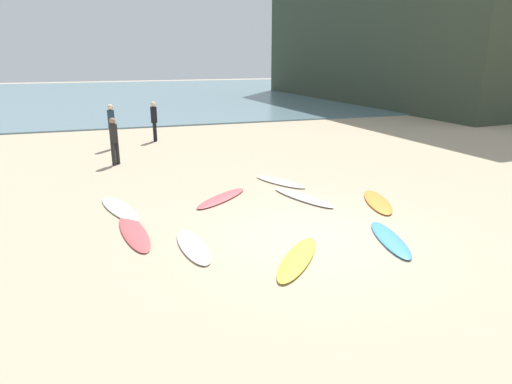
{
  "coord_description": "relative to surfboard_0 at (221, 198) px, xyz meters",
  "views": [
    {
      "loc": [
        -3.94,
        -8.24,
        3.88
      ],
      "look_at": [
        -0.47,
        2.66,
        0.3
      ],
      "focal_mm": 31.4,
      "sensor_mm": 36.0,
      "label": 1
    }
  ],
  "objects": [
    {
      "name": "coastal_headland",
      "position": [
        25.16,
        21.92,
        7.0
      ],
      "size": [
        23.44,
        28.04,
        14.08
      ],
      "primitive_type": "cube",
      "rotation": [
        0.0,
        0.0,
        0.1
      ],
      "color": "#333D2D",
      "rests_on": "ground_plane"
    },
    {
      "name": "surfboard_2",
      "position": [
        0.53,
        -4.16,
        0.0
      ],
      "size": [
        1.72,
        2.0,
        0.08
      ],
      "primitive_type": "ellipsoid",
      "rotation": [
        0.0,
        0.0,
        -0.66
      ],
      "color": "yellow",
      "rests_on": "ground_plane"
    },
    {
      "name": "surfboard_8",
      "position": [
        -2.43,
        -1.78,
        -0.01
      ],
      "size": [
        0.83,
        2.48,
        0.06
      ],
      "primitive_type": "ellipsoid",
      "rotation": [
        0.0,
        0.0,
        3.27
      ],
      "color": "#D95154",
      "rests_on": "ground_plane"
    },
    {
      "name": "surfboard_0",
      "position": [
        0.0,
        0.0,
        0.0
      ],
      "size": [
        1.91,
        1.77,
        0.08
      ],
      "primitive_type": "ellipsoid",
      "rotation": [
        0.0,
        0.0,
        -0.84
      ],
      "color": "#DA5257",
      "rests_on": "ground_plane"
    },
    {
      "name": "ocean_water",
      "position": [
        1.3,
        33.13,
        0.0
      ],
      "size": [
        120.0,
        40.0,
        0.08
      ],
      "primitive_type": "cube",
      "color": "slate",
      "rests_on": "ground_plane"
    },
    {
      "name": "ground_plane",
      "position": [
        1.3,
        -3.22,
        -0.04
      ],
      "size": [
        120.0,
        120.0,
        0.0
      ],
      "primitive_type": "plane",
      "color": "tan"
    },
    {
      "name": "surfboard_7",
      "position": [
        3.92,
        -1.6,
        0.0
      ],
      "size": [
        1.19,
        2.13,
        0.08
      ],
      "primitive_type": "ellipsoid",
      "rotation": [
        0.0,
        0.0,
        2.82
      ],
      "color": "orange",
      "rests_on": "ground_plane"
    },
    {
      "name": "beachgoer_near",
      "position": [
        -2.74,
        8.01,
        1.01
      ],
      "size": [
        0.32,
        0.34,
        1.85
      ],
      "rotation": [
        0.0,
        0.0,
        4.55
      ],
      "color": "#1E3342",
      "rests_on": "ground_plane"
    },
    {
      "name": "surfboard_5",
      "position": [
        -1.3,
        -2.95,
        -0.0
      ],
      "size": [
        0.68,
        1.95,
        0.07
      ],
      "primitive_type": "ellipsoid",
      "rotation": [
        0.0,
        0.0,
        0.08
      ],
      "color": "silver",
      "rests_on": "ground_plane"
    },
    {
      "name": "surfboard_6",
      "position": [
        2.12,
        1.03,
        0.0
      ],
      "size": [
        1.38,
        1.98,
        0.08
      ],
      "primitive_type": "ellipsoid",
      "rotation": [
        0.0,
        0.0,
        3.63
      ],
      "color": "silver",
      "rests_on": "ground_plane"
    },
    {
      "name": "surfboard_1",
      "position": [
        -2.7,
        -0.05,
        -0.0
      ],
      "size": [
        1.23,
        2.39,
        0.07
      ],
      "primitive_type": "ellipsoid",
      "rotation": [
        0.0,
        0.0,
        3.45
      ],
      "color": "white",
      "rests_on": "ground_plane"
    },
    {
      "name": "beachgoer_far",
      "position": [
        -2.69,
        5.06,
        0.9
      ],
      "size": [
        0.4,
        0.4,
        1.69
      ],
      "rotation": [
        0.0,
        0.0,
        3.92
      ],
      "color": "black",
      "rests_on": "ground_plane"
    },
    {
      "name": "surfboard_4",
      "position": [
        2.8,
        -3.87,
        0.0
      ],
      "size": [
        0.96,
        2.1,
        0.08
      ],
      "primitive_type": "ellipsoid",
      "rotation": [
        0.0,
        0.0,
        -0.24
      ],
      "color": "#4392E2",
      "rests_on": "ground_plane"
    },
    {
      "name": "beachgoer_mid",
      "position": [
        -0.9,
        9.18,
        0.96
      ],
      "size": [
        0.34,
        0.34,
        1.78
      ],
      "rotation": [
        0.0,
        0.0,
        4.49
      ],
      "color": "black",
      "rests_on": "ground_plane"
    },
    {
      "name": "surfboard_3",
      "position": [
        2.17,
        -0.63,
        0.01
      ],
      "size": [
        1.27,
        2.29,
        0.09
      ],
      "primitive_type": "ellipsoid",
      "rotation": [
        0.0,
        0.0,
        0.36
      ],
      "color": "white",
      "rests_on": "ground_plane"
    }
  ]
}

